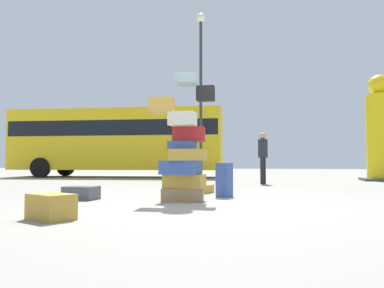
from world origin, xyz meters
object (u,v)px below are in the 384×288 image
(suitcase_charcoal_left_side, at_px, (81,193))
(person_bearded_onlooker, at_px, (263,153))
(suitcase_tan_right_side, at_px, (198,189))
(suitcase_tan_foreground_far, at_px, (51,207))
(yellow_dummy_statue, at_px, (380,133))
(parked_bus, at_px, (118,139))
(suitcase_tower, at_px, (184,152))
(lamp_post, at_px, (201,72))
(suitcase_navy_behind_tower, at_px, (224,180))

(suitcase_charcoal_left_side, distance_m, person_bearded_onlooker, 6.64)
(suitcase_tan_right_side, distance_m, suitcase_tan_foreground_far, 4.28)
(person_bearded_onlooker, bearing_deg, yellow_dummy_statue, 139.39)
(suitcase_tan_foreground_far, distance_m, parked_bus, 13.88)
(suitcase_tower, xyz_separation_m, person_bearded_onlooker, (0.95, 5.80, 0.12))
(person_bearded_onlooker, bearing_deg, parked_bus, -112.18)
(person_bearded_onlooker, xyz_separation_m, lamp_post, (-2.57, 2.48, 3.33))
(suitcase_navy_behind_tower, distance_m, parked_bus, 11.60)
(person_bearded_onlooker, bearing_deg, lamp_post, -123.58)
(yellow_dummy_statue, xyz_separation_m, parked_bus, (-11.22, 1.24, 0.07))
(lamp_post, bearing_deg, suitcase_tan_foreground_far, -86.25)
(suitcase_tower, xyz_separation_m, lamp_post, (-1.62, 8.28, 3.46))
(suitcase_tan_foreground_far, bearing_deg, suitcase_tan_right_side, 104.00)
(suitcase_navy_behind_tower, xyz_separation_m, person_bearded_onlooker, (0.42, 4.79, 0.64))
(person_bearded_onlooker, relative_size, lamp_post, 0.24)
(suitcase_navy_behind_tower, bearing_deg, suitcase_tan_right_side, 146.69)
(suitcase_charcoal_left_side, relative_size, parked_bus, 0.05)
(yellow_dummy_statue, height_order, parked_bus, yellow_dummy_statue)
(parked_bus, bearing_deg, suitcase_tan_foreground_far, -74.70)
(parked_bus, distance_m, lamp_post, 5.58)
(suitcase_tower, xyz_separation_m, suitcase_charcoal_left_side, (-1.85, -0.16, -0.73))
(suitcase_tower, distance_m, person_bearded_onlooker, 5.88)
(suitcase_navy_behind_tower, height_order, suitcase_tan_right_side, suitcase_navy_behind_tower)
(suitcase_tan_foreground_far, xyz_separation_m, yellow_dummy_statue, (5.97, 11.49, 1.62))
(suitcase_tan_right_side, distance_m, person_bearded_onlooker, 4.22)
(person_bearded_onlooker, bearing_deg, suitcase_tower, 1.11)
(suitcase_tower, distance_m, suitcase_charcoal_left_side, 2.00)
(suitcase_charcoal_left_side, xyz_separation_m, suitcase_tan_foreground_far, (0.94, -2.22, 0.03))
(yellow_dummy_statue, height_order, lamp_post, lamp_post)
(suitcase_tower, distance_m, suitcase_navy_behind_tower, 1.25)
(suitcase_tan_right_side, xyz_separation_m, parked_bus, (-5.98, 8.52, 1.74))
(person_bearded_onlooker, xyz_separation_m, yellow_dummy_statue, (4.10, 3.31, 0.80))
(suitcase_navy_behind_tower, relative_size, suitcase_tan_right_side, 1.12)
(yellow_dummy_statue, bearing_deg, person_bearded_onlooker, -141.04)
(suitcase_navy_behind_tower, height_order, parked_bus, parked_bus)
(suitcase_charcoal_left_side, bearing_deg, parked_bus, 113.18)
(suitcase_tan_right_side, bearing_deg, parked_bus, 143.78)
(suitcase_charcoal_left_side, xyz_separation_m, yellow_dummy_statue, (6.90, 9.27, 1.65))
(suitcase_navy_behind_tower, distance_m, lamp_post, 8.56)
(suitcase_tan_right_side, distance_m, yellow_dummy_statue, 9.12)
(suitcase_tower, height_order, suitcase_charcoal_left_side, suitcase_tower)
(suitcase_navy_behind_tower, distance_m, yellow_dummy_statue, 9.39)
(suitcase_charcoal_left_side, height_order, suitcase_tan_foreground_far, suitcase_tan_foreground_far)
(suitcase_navy_behind_tower, height_order, suitcase_tan_foreground_far, suitcase_navy_behind_tower)
(suitcase_tan_right_side, height_order, lamp_post, lamp_post)
(suitcase_tower, bearing_deg, suitcase_tan_foreground_far, -111.12)
(suitcase_tower, relative_size, lamp_post, 0.33)
(person_bearded_onlooker, xyz_separation_m, parked_bus, (-7.12, 4.56, 0.87))
(suitcase_tan_right_side, bearing_deg, lamp_post, 121.20)
(suitcase_tower, bearing_deg, suitcase_navy_behind_tower, 62.41)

